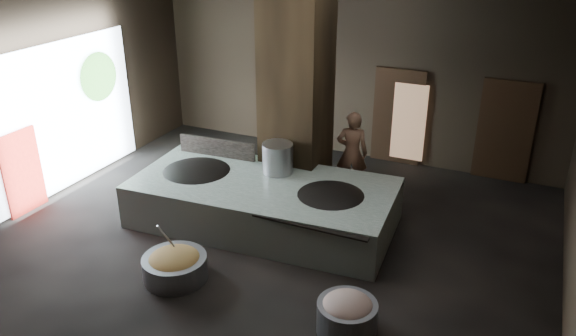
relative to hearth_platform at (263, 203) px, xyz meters
The scene contains 26 objects.
floor 0.74m from the hearth_platform, 52.38° to the right, with size 10.00×9.00×0.10m, color black.
back_wall 4.50m from the hearth_platform, 85.18° to the left, with size 10.00×0.10×4.50m, color black.
front_wall 5.33m from the hearth_platform, 86.04° to the right, with size 10.00×0.10×4.50m, color black.
left_wall 5.06m from the hearth_platform, behind, with size 0.10×9.00×4.50m, color black.
pillar 2.33m from the hearth_platform, 88.20° to the left, with size 1.20×1.20×4.50m, color black.
hearth_platform is the anchor object (origin of this frame).
platform_cap 0.39m from the hearth_platform, ahead, with size 4.84×2.32×0.03m, color black.
wok_left 1.49m from the hearth_platform, behind, with size 1.56×1.56×0.43m, color black.
wok_left_rim 1.50m from the hearth_platform, behind, with size 1.59×1.59×0.05m, color black.
wok_right 1.39m from the hearth_platform, ahead, with size 1.45×1.45×0.41m, color black.
wok_right_rim 1.41m from the hearth_platform, ahead, with size 1.48×1.48×0.05m, color black.
stock_pot 0.89m from the hearth_platform, 84.81° to the left, with size 0.60×0.60×0.64m, color #9E9FA5.
splash_guard 1.74m from the hearth_platform, 152.65° to the left, with size 1.72×0.06×0.43m, color black.
cook 2.31m from the hearth_platform, 60.79° to the left, with size 0.66×0.43×1.81m, color #906349.
veg_basin 2.32m from the hearth_platform, 102.26° to the right, with size 1.06×1.06×0.39m, color slate.
veg_fill 2.31m from the hearth_platform, 102.26° to the right, with size 0.87×0.87×0.27m, color olive.
ladle 2.20m from the hearth_platform, 106.91° to the right, with size 0.03×0.03×0.84m, color #9E9FA5.
meat_basin 3.42m from the hearth_platform, 42.80° to the right, with size 0.87×0.87×0.48m, color slate.
meat_fill 3.42m from the hearth_platform, 42.80° to the right, with size 0.72×0.72×0.28m, color tan.
doorway_near 4.34m from the hearth_platform, 68.88° to the left, with size 1.18×0.08×2.38m, color black.
doorway_near_glow 4.42m from the hearth_platform, 65.39° to the left, with size 0.78×0.04×1.85m, color #8C6647.
doorway_far 5.66m from the hearth_platform, 45.40° to the left, with size 1.18×0.08×2.38m, color black.
doorway_far_glow 5.94m from the hearth_platform, 45.03° to the left, with size 0.74×0.04×1.75m, color #8C6647.
left_opening 4.76m from the hearth_platform, behind, with size 0.04×4.20×3.10m, color white.
pavilion_sliver 4.81m from the hearth_platform, 161.15° to the right, with size 0.05×0.90×1.70m, color maroon.
tree_silhouette 4.91m from the hearth_platform, 169.29° to the left, with size 0.28×1.10×1.10m, color #194714.
Camera 1 is at (4.07, -8.06, 5.46)m, focal length 35.00 mm.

